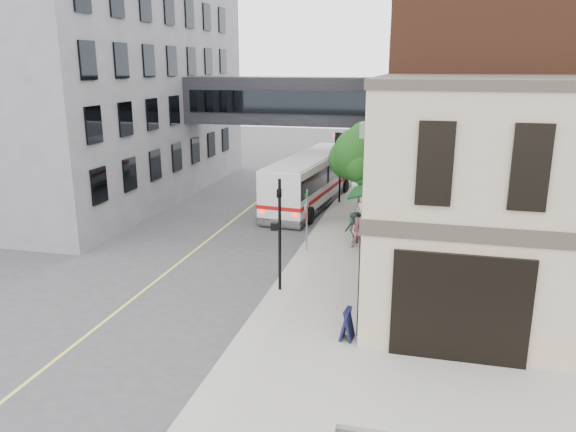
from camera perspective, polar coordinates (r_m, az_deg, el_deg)
The scene contains 17 objects.
ground at distance 20.99m, azimuth -3.32°, elevation -9.77°, with size 120.00×120.00×0.00m, color #38383A.
sidewalk_main at distance 33.52m, azimuth 7.12°, elevation -0.06°, with size 4.00×60.00×0.15m, color gray.
corner_building at distance 20.90m, azimuth 22.49°, elevation 1.20°, with size 10.19×8.12×8.45m.
brick_building at distance 33.43m, azimuth 21.70°, elevation 10.99°, with size 13.76×18.00×14.00m.
opposite_building at distance 41.07m, azimuth -20.05°, elevation 11.77°, with size 14.00×24.00×14.00m, color slate.
skyway_bridge at distance 37.25m, azimuth 0.44°, elevation 11.62°, with size 14.00×3.18×3.00m.
traffic_signal_near at distance 21.66m, azimuth -0.94°, elevation -0.52°, with size 0.44×0.22×4.60m.
traffic_signal_far at distance 35.98m, azimuth 5.13°, elevation 6.37°, with size 0.53×0.28×4.50m.
street_sign_pole at distance 26.62m, azimuth 1.91°, elevation 0.15°, with size 0.08×0.75×3.00m.
street_tree at distance 31.93m, azimuth 7.51°, elevation 6.21°, with size 3.80×3.20×5.60m.
lane_marking at distance 31.40m, azimuth -6.61°, elevation -1.24°, with size 0.12×40.00×0.01m, color #D8CC4C.
bus at distance 35.96m, azimuth 2.35°, elevation 3.88°, with size 3.82×11.99×3.17m.
pedestrian_a at distance 30.98m, azimuth 7.52°, elevation 0.40°, with size 0.61×0.40×1.68m, color white.
pedestrian_b at distance 27.43m, azimuth 7.15°, elevation -1.69°, with size 0.76×0.59×1.55m, color tan.
pedestrian_c at distance 28.16m, azimuth 6.84°, elevation -1.18°, with size 1.04×0.60×1.60m, color black.
newspaper_box at distance 30.09m, azimuth 6.86°, elevation -0.67°, with size 0.51×0.46×1.03m, color #145B27.
sandwich_board at distance 18.66m, azimuth 6.04°, elevation -10.86°, with size 0.39×0.60×1.07m, color black.
Camera 1 is at (5.79, -18.12, 8.88)m, focal length 35.00 mm.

